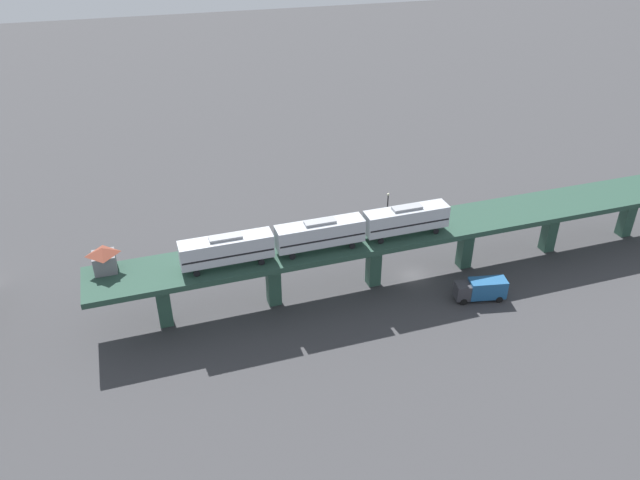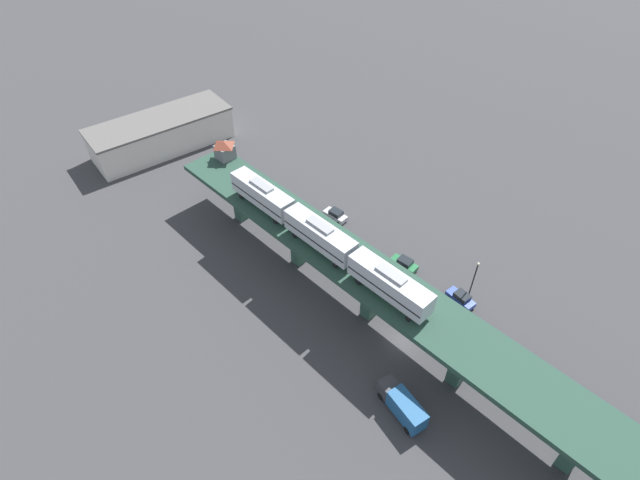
{
  "view_description": "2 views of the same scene",
  "coord_description": "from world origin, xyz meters",
  "px_view_note": "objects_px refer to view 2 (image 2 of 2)",
  "views": [
    {
      "loc": [
        -71.07,
        33.72,
        53.36
      ],
      "look_at": [
        -2.21,
        15.06,
        9.91
      ],
      "focal_mm": 35.0,
      "sensor_mm": 36.0,
      "label": 1
    },
    {
      "loc": [
        -35.48,
        -23.35,
        57.6
      ],
      "look_at": [
        -2.21,
        15.06,
        9.91
      ],
      "focal_mm": 28.0,
      "sensor_mm": 36.0,
      "label": 2
    }
  ],
  "objects_px": {
    "street_car_silver": "(335,215)",
    "signal_hut": "(225,149)",
    "street_lamp": "(474,276)",
    "subway_train": "(320,235)",
    "warehouse_building": "(162,133)",
    "street_car_blue": "(461,298)",
    "delivery_truck": "(402,405)",
    "street_car_green": "(404,264)"
  },
  "relations": [
    {
      "from": "delivery_truck",
      "to": "warehouse_building",
      "type": "xyz_separation_m",
      "value": [
        6.78,
        72.97,
        1.65
      ]
    },
    {
      "from": "street_car_silver",
      "to": "delivery_truck",
      "type": "distance_m",
      "value": 37.24
    },
    {
      "from": "delivery_truck",
      "to": "street_lamp",
      "type": "relative_size",
      "value": 1.07
    },
    {
      "from": "street_car_green",
      "to": "street_car_silver",
      "type": "height_order",
      "value": "same"
    },
    {
      "from": "street_car_blue",
      "to": "street_lamp",
      "type": "bearing_deg",
      "value": 0.14
    },
    {
      "from": "signal_hut",
      "to": "delivery_truck",
      "type": "distance_m",
      "value": 51.2
    },
    {
      "from": "street_car_silver",
      "to": "signal_hut",
      "type": "bearing_deg",
      "value": 120.39
    },
    {
      "from": "warehouse_building",
      "to": "delivery_truck",
      "type": "bearing_deg",
      "value": -95.3
    },
    {
      "from": "street_car_green",
      "to": "delivery_truck",
      "type": "distance_m",
      "value": 24.83
    },
    {
      "from": "street_car_green",
      "to": "street_lamp",
      "type": "bearing_deg",
      "value": -72.74
    },
    {
      "from": "street_car_green",
      "to": "subway_train",
      "type": "bearing_deg",
      "value": 156.26
    },
    {
      "from": "signal_hut",
      "to": "street_lamp",
      "type": "relative_size",
      "value": 0.49
    },
    {
      "from": "signal_hut",
      "to": "delivery_truck",
      "type": "relative_size",
      "value": 0.46
    },
    {
      "from": "street_lamp",
      "to": "subway_train",
      "type": "bearing_deg",
      "value": 135.1
    },
    {
      "from": "signal_hut",
      "to": "street_car_silver",
      "type": "height_order",
      "value": "signal_hut"
    },
    {
      "from": "signal_hut",
      "to": "street_car_green",
      "type": "distance_m",
      "value": 36.25
    },
    {
      "from": "subway_train",
      "to": "signal_hut",
      "type": "height_order",
      "value": "subway_train"
    },
    {
      "from": "signal_hut",
      "to": "street_car_blue",
      "type": "relative_size",
      "value": 0.76
    },
    {
      "from": "subway_train",
      "to": "street_car_blue",
      "type": "height_order",
      "value": "subway_train"
    },
    {
      "from": "street_car_blue",
      "to": "street_lamp",
      "type": "xyz_separation_m",
      "value": [
        2.19,
        0.01,
        3.17
      ]
    },
    {
      "from": "street_lamp",
      "to": "street_car_green",
      "type": "bearing_deg",
      "value": 107.26
    },
    {
      "from": "street_car_blue",
      "to": "street_car_silver",
      "type": "xyz_separation_m",
      "value": [
        -1.23,
        26.27,
        0.0
      ]
    },
    {
      "from": "delivery_truck",
      "to": "warehouse_building",
      "type": "bearing_deg",
      "value": 84.7
    },
    {
      "from": "street_lamp",
      "to": "delivery_truck",
      "type": "bearing_deg",
      "value": -164.44
    },
    {
      "from": "street_car_blue",
      "to": "street_car_silver",
      "type": "relative_size",
      "value": 0.98
    },
    {
      "from": "signal_hut",
      "to": "street_car_silver",
      "type": "relative_size",
      "value": 0.74
    },
    {
      "from": "subway_train",
      "to": "delivery_truck",
      "type": "height_order",
      "value": "subway_train"
    },
    {
      "from": "signal_hut",
      "to": "street_lamp",
      "type": "height_order",
      "value": "signal_hut"
    },
    {
      "from": "subway_train",
      "to": "warehouse_building",
      "type": "xyz_separation_m",
      "value": [
        0.91,
        50.98,
        -7.54
      ]
    },
    {
      "from": "signal_hut",
      "to": "street_car_green",
      "type": "bearing_deg",
      "value": -72.63
    },
    {
      "from": "street_car_blue",
      "to": "delivery_truck",
      "type": "xyz_separation_m",
      "value": [
        -19.65,
        -6.07,
        0.82
      ]
    },
    {
      "from": "signal_hut",
      "to": "warehouse_building",
      "type": "bearing_deg",
      "value": 93.47
    },
    {
      "from": "street_car_green",
      "to": "street_car_silver",
      "type": "distance_m",
      "value": 15.97
    },
    {
      "from": "subway_train",
      "to": "street_lamp",
      "type": "relative_size",
      "value": 5.37
    },
    {
      "from": "signal_hut",
      "to": "street_car_blue",
      "type": "distance_m",
      "value": 46.17
    },
    {
      "from": "street_car_green",
      "to": "street_car_blue",
      "type": "height_order",
      "value": "same"
    },
    {
      "from": "delivery_truck",
      "to": "signal_hut",
      "type": "bearing_deg",
      "value": 80.68
    },
    {
      "from": "street_car_silver",
      "to": "street_car_blue",
      "type": "bearing_deg",
      "value": -87.33
    },
    {
      "from": "signal_hut",
      "to": "delivery_truck",
      "type": "xyz_separation_m",
      "value": [
        -8.18,
        -49.83,
        -8.44
      ]
    },
    {
      "from": "street_car_green",
      "to": "street_car_silver",
      "type": "xyz_separation_m",
      "value": [
        -0.21,
        15.97,
        0.0
      ]
    },
    {
      "from": "street_car_blue",
      "to": "street_lamp",
      "type": "relative_size",
      "value": 0.65
    },
    {
      "from": "signal_hut",
      "to": "street_car_silver",
      "type": "bearing_deg",
      "value": -59.61
    }
  ]
}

